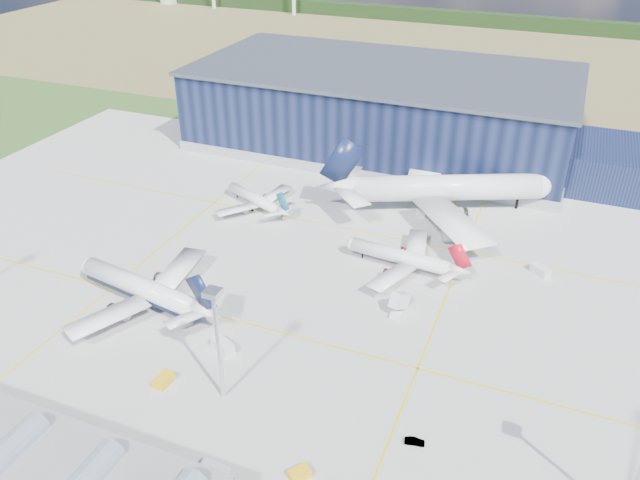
{
  "coord_description": "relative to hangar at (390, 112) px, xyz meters",
  "views": [
    {
      "loc": [
        56.26,
        -98.53,
        79.89
      ],
      "look_at": [
        9.71,
        16.03,
        7.03
      ],
      "focal_mm": 35.0,
      "sensor_mm": 36.0,
      "label": 1
    }
  ],
  "objects": [
    {
      "name": "airliner_navy",
      "position": [
        -22.78,
        -106.8,
        -5.18
      ],
      "size": [
        45.3,
        44.6,
        12.88
      ],
      "primitive_type": null,
      "rotation": [
        0.0,
        0.0,
        2.98
      ],
      "color": "white",
      "rests_on": "ground"
    },
    {
      "name": "farmland",
      "position": [
        -2.81,
        125.2,
        -11.62
      ],
      "size": [
        600.0,
        220.0,
        0.01
      ],
      "primitive_type": "cube",
      "color": "olive",
      "rests_on": "ground"
    },
    {
      "name": "airliner_red",
      "position": [
        24.71,
        -72.8,
        -6.56
      ],
      "size": [
        33.89,
        33.29,
        10.12
      ],
      "primitive_type": null,
      "rotation": [
        0.0,
        0.0,
        3.04
      ],
      "color": "white",
      "rests_on": "ground"
    },
    {
      "name": "gse_tug_c",
      "position": [
        28.7,
        -32.8,
        -10.93
      ],
      "size": [
        2.96,
        3.63,
        1.37
      ],
      "primitive_type": "cube",
      "rotation": [
        0.0,
        0.0,
        0.37
      ],
      "color": "yellow",
      "rests_on": "ground"
    },
    {
      "name": "gse_van_a",
      "position": [
        0.86,
        -113.95,
        -10.49
      ],
      "size": [
        5.62,
        4.17,
        2.25
      ],
      "primitive_type": "cube",
      "rotation": [
        0.0,
        0.0,
        1.14
      ],
      "color": "silver",
      "rests_on": "ground"
    },
    {
      "name": "apron",
      "position": [
        -2.81,
        -84.8,
        -11.59
      ],
      "size": [
        220.0,
        160.0,
        0.08
      ],
      "color": "#979793",
      "rests_on": "ground"
    },
    {
      "name": "light_mast_center",
      "position": [
        7.19,
        -124.8,
        3.82
      ],
      "size": [
        2.6,
        2.6,
        23.0
      ],
      "color": "silver",
      "rests_on": "ground"
    },
    {
      "name": "gse_tug_b",
      "position": [
        26.48,
        -135.35,
        -10.91
      ],
      "size": [
        3.68,
        3.91,
        1.41
      ],
      "primitive_type": "cube",
      "rotation": [
        0.0,
        0.0,
        -0.63
      ],
      "color": "yellow",
      "rests_on": "ground"
    },
    {
      "name": "gse_van_c",
      "position": [
        14.37,
        -140.17,
        -10.54
      ],
      "size": [
        4.58,
        2.37,
        2.15
      ],
      "primitive_type": "cube",
      "rotation": [
        0.0,
        0.0,
        1.52
      ],
      "color": "silver",
      "rests_on": "ground"
    },
    {
      "name": "hangar",
      "position": [
        0.0,
        0.0,
        0.0
      ],
      "size": [
        145.0,
        62.0,
        26.1
      ],
      "color": "black",
      "rests_on": "ground"
    },
    {
      "name": "gse_tug_a",
      "position": [
        -4.48,
        -125.99,
        -10.79
      ],
      "size": [
        2.76,
        4.16,
        1.65
      ],
      "primitive_type": "cube",
      "rotation": [
        0.0,
        0.0,
        -0.09
      ],
      "color": "yellow",
      "rests_on": "ground"
    },
    {
      "name": "car_b",
      "position": [
        41.17,
        -122.43,
        -11.07
      ],
      "size": [
        3.45,
        1.74,
        1.08
      ],
      "primitive_type": "imported",
      "rotation": [
        0.0,
        0.0,
        1.76
      ],
      "color": "#99999E",
      "rests_on": "ground"
    },
    {
      "name": "gse_cart_a",
      "position": [
        22.75,
        -45.39,
        -10.94
      ],
      "size": [
        3.14,
        3.68,
        1.35
      ],
      "primitive_type": "cube",
      "rotation": [
        0.0,
        0.0,
        0.41
      ],
      "color": "silver",
      "rests_on": "ground"
    },
    {
      "name": "ground",
      "position": [
        -2.81,
        -94.8,
        -11.62
      ],
      "size": [
        600.0,
        600.0,
        0.0
      ],
      "primitive_type": "plane",
      "color": "#365821",
      "rests_on": "ground"
    },
    {
      "name": "gse_van_b",
      "position": [
        55.35,
        -63.0,
        -10.57
      ],
      "size": [
        4.86,
        4.57,
        2.1
      ],
      "primitive_type": "cube",
      "rotation": [
        0.0,
        0.0,
        0.87
      ],
      "color": "silver",
      "rests_on": "ground"
    },
    {
      "name": "airliner_widebody",
      "position": [
        27.83,
        -39.8,
        -1.14
      ],
      "size": [
        84.38,
        83.68,
        20.95
      ],
      "primitive_type": null,
      "rotation": [
        0.0,
        0.0,
        0.42
      ],
      "color": "white",
      "rests_on": "ground"
    },
    {
      "name": "airstair",
      "position": [
        29.0,
        -88.72,
        -9.97
      ],
      "size": [
        3.53,
        5.53,
        3.29
      ],
      "primitive_type": "cube",
      "rotation": [
        0.0,
        0.0,
        -0.31
      ],
      "color": "silver",
      "rests_on": "ground"
    },
    {
      "name": "treeline",
      "position": [
        -2.81,
        205.2,
        -7.62
      ],
      "size": [
        600.0,
        8.0,
        8.0
      ],
      "primitive_type": "cube",
      "color": "black",
      "rests_on": "ground"
    },
    {
      "name": "airliner_regional",
      "position": [
        -20.76,
        -58.11,
        -7.28
      ],
      "size": [
        34.85,
        34.55,
        8.67
      ],
      "primitive_type": null,
      "rotation": [
        0.0,
        0.0,
        2.72
      ],
      "color": "white",
      "rests_on": "ground"
    }
  ]
}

